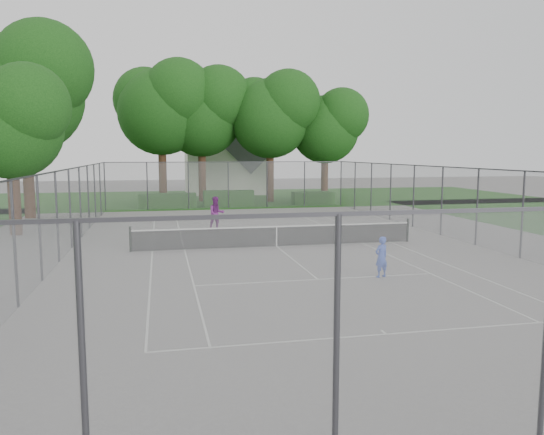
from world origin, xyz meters
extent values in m
plane|color=slate|center=(0.00, 0.00, 0.00)|extent=(120.00, 120.00, 0.00)
cube|color=#1D4C15|center=(0.00, 26.00, 0.00)|extent=(60.00, 20.00, 0.00)
cube|color=silver|center=(0.00, -11.88, 0.01)|extent=(10.97, 0.06, 0.01)
cube|color=silver|center=(0.00, 11.88, 0.01)|extent=(10.97, 0.06, 0.01)
cube|color=silver|center=(-5.49, 0.00, 0.01)|extent=(0.06, 23.77, 0.01)
cube|color=silver|center=(5.49, 0.00, 0.01)|extent=(0.06, 23.77, 0.01)
cube|color=silver|center=(-4.12, 0.00, 0.01)|extent=(0.06, 23.77, 0.01)
cube|color=silver|center=(4.12, 0.00, 0.01)|extent=(0.06, 23.77, 0.01)
cube|color=silver|center=(0.00, -6.40, 0.01)|extent=(8.23, 0.06, 0.01)
cube|color=silver|center=(0.00, 6.40, 0.01)|extent=(8.23, 0.06, 0.01)
cube|color=silver|center=(0.00, 0.00, 0.01)|extent=(0.06, 12.80, 0.01)
cube|color=silver|center=(0.00, -11.73, 0.01)|extent=(0.06, 0.30, 0.01)
cube|color=silver|center=(0.00, 11.73, 0.01)|extent=(0.06, 0.30, 0.01)
cylinder|color=black|center=(-6.39, 0.00, 0.55)|extent=(0.10, 0.10, 1.10)
cylinder|color=black|center=(6.39, 0.00, 0.55)|extent=(0.10, 0.10, 1.10)
cube|color=black|center=(0.00, 0.00, 0.45)|extent=(12.67, 0.01, 0.86)
cube|color=silver|center=(0.00, 0.00, 0.91)|extent=(12.77, 0.03, 0.06)
cube|color=silver|center=(0.00, 0.00, 0.44)|extent=(0.05, 0.02, 0.88)
cylinder|color=#38383D|center=(-9.00, 17.00, 1.75)|extent=(0.08, 0.08, 3.50)
cylinder|color=#38383D|center=(9.00, 17.00, 1.75)|extent=(0.08, 0.08, 3.50)
cube|color=slate|center=(0.00, 17.00, 1.75)|extent=(18.00, 0.02, 3.50)
cube|color=slate|center=(-9.00, 0.00, 1.75)|extent=(0.02, 34.00, 3.50)
cube|color=slate|center=(9.00, 0.00, 1.75)|extent=(0.02, 34.00, 3.50)
cube|color=#38383D|center=(0.00, 17.00, 3.50)|extent=(18.00, 0.05, 0.05)
cube|color=#38383D|center=(-9.00, 0.00, 3.50)|extent=(0.05, 34.00, 0.05)
cube|color=#38383D|center=(9.00, 0.00, 3.50)|extent=(0.05, 34.00, 0.05)
cylinder|color=#3B2115|center=(-4.83, 22.84, 2.53)|extent=(0.66, 0.66, 5.05)
sphere|color=#113A0F|center=(-4.83, 22.84, 7.57)|extent=(7.18, 7.18, 7.18)
sphere|color=#113A0F|center=(-3.39, 21.76, 9.00)|extent=(5.75, 5.75, 5.75)
sphere|color=#113A0F|center=(-6.09, 23.74, 8.64)|extent=(5.39, 5.39, 5.39)
cylinder|color=#3B2115|center=(-1.48, 23.07, 2.43)|extent=(0.66, 0.66, 4.87)
sphere|color=#113A0F|center=(-1.48, 23.07, 7.29)|extent=(6.93, 6.93, 6.93)
sphere|color=#113A0F|center=(-0.10, 22.03, 8.68)|extent=(5.54, 5.54, 5.54)
sphere|color=#113A0F|center=(-2.69, 23.94, 8.33)|extent=(5.19, 5.19, 5.19)
cylinder|color=#3B2115|center=(4.18, 21.50, 2.35)|extent=(0.65, 0.65, 4.71)
sphere|color=#113A0F|center=(4.18, 21.50, 7.05)|extent=(6.69, 6.69, 6.69)
sphere|color=#113A0F|center=(5.51, 20.49, 8.39)|extent=(5.35, 5.35, 5.35)
sphere|color=#113A0F|center=(3.00, 22.34, 8.05)|extent=(5.02, 5.02, 5.02)
cylinder|color=#3B2115|center=(9.11, 21.64, 2.07)|extent=(0.62, 0.62, 4.13)
sphere|color=#113A0F|center=(9.11, 21.64, 6.19)|extent=(5.88, 5.88, 5.88)
sphere|color=#113A0F|center=(10.28, 20.76, 7.36)|extent=(4.70, 4.70, 4.70)
sphere|color=#113A0F|center=(8.08, 22.37, 7.07)|extent=(4.41, 4.41, 4.41)
cylinder|color=#3B2115|center=(-13.35, 13.53, 2.62)|extent=(0.67, 0.67, 5.23)
sphere|color=#113A0F|center=(-13.35, 13.53, 7.83)|extent=(7.44, 7.44, 7.44)
sphere|color=#113A0F|center=(-11.86, 12.42, 9.32)|extent=(5.95, 5.95, 5.95)
sphere|color=#113A0F|center=(-14.65, 14.46, 8.95)|extent=(5.58, 5.58, 5.58)
cylinder|color=#3B2115|center=(-12.41, 6.14, 1.83)|extent=(0.60, 0.60, 3.66)
sphere|color=#113A0F|center=(-12.41, 6.14, 5.48)|extent=(5.20, 5.20, 5.20)
sphere|color=#113A0F|center=(-11.37, 5.36, 6.52)|extent=(4.16, 4.16, 4.16)
cube|color=#1E4917|center=(-4.55, 18.30, 0.54)|extent=(4.34, 1.30, 1.09)
cube|color=#1E4917|center=(0.18, 18.42, 0.62)|extent=(3.93, 1.12, 1.24)
cube|color=#1E4917|center=(7.18, 18.55, 0.51)|extent=(3.40, 1.25, 1.02)
cube|color=beige|center=(1.65, 31.35, 3.07)|extent=(8.18, 6.13, 6.13)
cube|color=#47474C|center=(1.65, 31.35, 6.13)|extent=(8.09, 6.34, 8.09)
imported|color=blue|center=(2.21, -6.51, 0.70)|extent=(0.59, 0.48, 1.40)
imported|color=#752878|center=(-2.11, 5.71, 0.91)|extent=(0.99, 0.83, 1.83)
camera|label=1|loc=(-5.10, -23.03, 4.24)|focal=35.00mm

